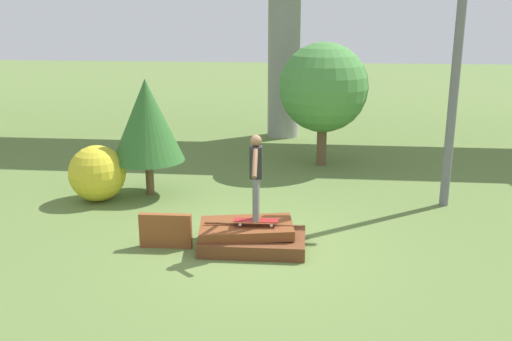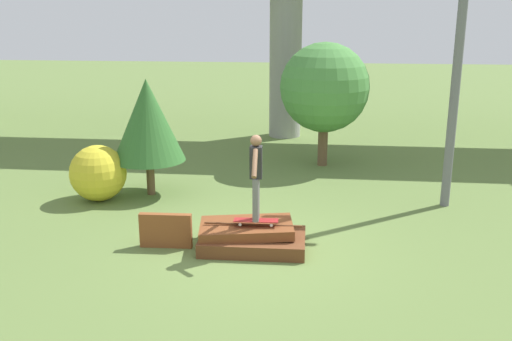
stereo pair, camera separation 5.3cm
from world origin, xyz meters
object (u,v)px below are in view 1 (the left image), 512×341
at_px(bush_yellow_flowering, 97,173).
at_px(skater, 256,172).
at_px(skateboard, 256,221).
at_px(tree_behind_left, 147,121).
at_px(utility_pole, 457,63).
at_px(tree_behind_right, 323,88).

bearing_deg(bush_yellow_flowering, skater, -31.89).
xyz_separation_m(skateboard, bush_yellow_flowering, (-3.96, 2.46, 0.09)).
bearing_deg(tree_behind_left, skater, -46.42).
distance_m(skateboard, tree_behind_left, 4.36).
xyz_separation_m(skater, utility_pole, (4.02, 2.93, 1.72)).
relative_size(utility_pole, bush_yellow_flowering, 4.72).
relative_size(skater, utility_pole, 0.26).
bearing_deg(tree_behind_right, utility_pole, -49.75).
relative_size(skateboard, tree_behind_left, 0.30).
bearing_deg(utility_pole, skateboard, -143.94).
height_order(skateboard, skater, skater).
xyz_separation_m(skater, tree_behind_right, (1.26, 6.20, 0.73)).
bearing_deg(tree_behind_right, skateboard, -101.48).
relative_size(utility_pole, tree_behind_right, 1.77).
distance_m(skateboard, bush_yellow_flowering, 4.66).
xyz_separation_m(utility_pole, tree_behind_right, (-2.77, 3.27, -0.99)).
bearing_deg(utility_pole, tree_behind_right, 130.25).
xyz_separation_m(skateboard, utility_pole, (4.02, 2.93, 2.65)).
relative_size(skateboard, utility_pole, 0.13).
xyz_separation_m(utility_pole, tree_behind_left, (-6.90, 0.10, -1.40)).
distance_m(skateboard, utility_pole, 5.64).
height_order(utility_pole, bush_yellow_flowering, utility_pole).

